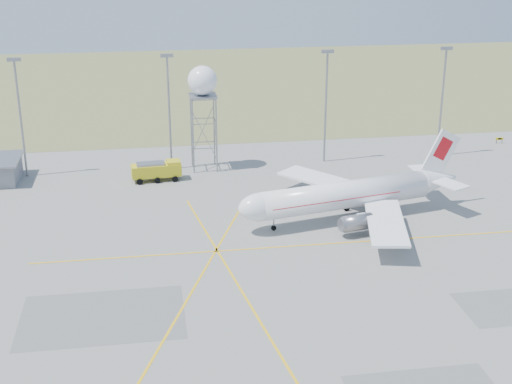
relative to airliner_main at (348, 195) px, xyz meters
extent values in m
plane|color=#969691|center=(-14.54, -38.29, -3.75)|extent=(400.00, 400.00, 0.00)
cube|color=#636A3A|center=(-14.54, 101.71, -3.74)|extent=(400.00, 120.00, 0.03)
cylinder|color=gray|center=(-49.54, 27.71, 6.25)|extent=(0.36, 0.36, 20.00)
cube|color=gray|center=(-49.54, 27.71, 16.45)|extent=(2.20, 0.50, 0.60)
cylinder|color=gray|center=(-24.54, 27.71, 6.25)|extent=(0.36, 0.36, 20.00)
cube|color=gray|center=(-24.54, 27.71, 16.45)|extent=(2.20, 0.50, 0.60)
cylinder|color=gray|center=(3.46, 27.71, 6.25)|extent=(0.36, 0.36, 20.00)
cube|color=gray|center=(3.46, 27.71, 16.45)|extent=(2.20, 0.50, 0.60)
cylinder|color=gray|center=(25.46, 27.71, 6.25)|extent=(0.36, 0.36, 20.00)
cube|color=gray|center=(25.46, 27.71, 16.45)|extent=(2.20, 0.50, 0.60)
cylinder|color=black|center=(40.46, 33.71, -3.35)|extent=(0.10, 0.10, 0.80)
cylinder|color=black|center=(41.66, 33.71, -3.35)|extent=(0.10, 0.10, 0.80)
cube|color=yellow|center=(41.06, 33.71, -2.80)|extent=(1.60, 0.15, 0.50)
cube|color=black|center=(41.06, 33.63, -2.80)|extent=(0.80, 0.03, 0.30)
cylinder|color=white|center=(-0.60, -0.13, 0.11)|extent=(26.65, 9.59, 4.06)
ellipsoid|color=white|center=(-13.50, -2.94, 0.11)|extent=(7.21, 5.35, 4.06)
cube|color=black|center=(-14.69, -3.20, 0.71)|extent=(1.98, 2.51, 0.99)
cone|color=white|center=(15.27, 3.33, 0.41)|extent=(6.82, 5.26, 4.06)
cube|color=white|center=(15.27, 3.33, 4.67)|extent=(6.42, 1.68, 7.64)
cube|color=red|center=(15.46, 3.37, 5.38)|extent=(3.49, 1.08, 3.92)
cube|color=white|center=(14.08, 6.39, 0.92)|extent=(4.36, 6.15, 0.18)
cube|color=white|center=(15.46, 0.05, 0.92)|extent=(4.36, 6.15, 0.18)
cube|color=white|center=(-1.06, 9.12, -0.91)|extent=(13.89, 15.77, 0.37)
cube|color=white|center=(2.83, -8.73, -0.91)|extent=(8.58, 16.93, 0.37)
cylinder|color=slate|center=(-2.85, 5.40, -1.82)|extent=(4.66, 3.19, 2.33)
cylinder|color=slate|center=(-0.34, -6.10, -1.82)|extent=(4.66, 3.19, 2.33)
cube|color=red|center=(-2.59, -0.56, 0.21)|extent=(20.71, 8.33, 0.12)
cylinder|color=black|center=(-11.51, -2.51, -3.30)|extent=(0.85, 0.85, 0.91)
cube|color=black|center=(1.38, 0.30, -3.30)|extent=(2.29, 6.17, 0.91)
cylinder|color=gray|center=(1.38, 0.30, -2.84)|extent=(0.29, 0.29, 1.83)
cylinder|color=gray|center=(-20.74, 24.84, 2.88)|extent=(0.24, 0.24, 13.26)
cylinder|color=gray|center=(-16.66, 24.84, 2.88)|extent=(0.24, 0.24, 13.26)
cylinder|color=gray|center=(-16.66, 28.92, 2.88)|extent=(0.24, 0.24, 13.26)
cylinder|color=gray|center=(-20.74, 28.92, 2.88)|extent=(0.24, 0.24, 13.26)
cube|color=gray|center=(-18.70, 26.88, 9.51)|extent=(4.68, 4.68, 0.26)
sphere|color=white|center=(-18.70, 26.88, 12.16)|extent=(5.10, 5.10, 5.10)
cube|color=gold|center=(-27.37, 21.71, -1.89)|extent=(8.57, 3.48, 2.04)
cube|color=gold|center=(-24.41, 21.96, -1.06)|extent=(2.44, 2.78, 1.30)
cube|color=black|center=(-23.76, 22.02, -0.96)|extent=(0.30, 2.42, 0.93)
cube|color=gray|center=(-28.30, 21.64, -0.68)|extent=(4.82, 2.61, 0.37)
camera|label=1|loc=(-28.63, -94.19, 36.42)|focal=50.00mm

